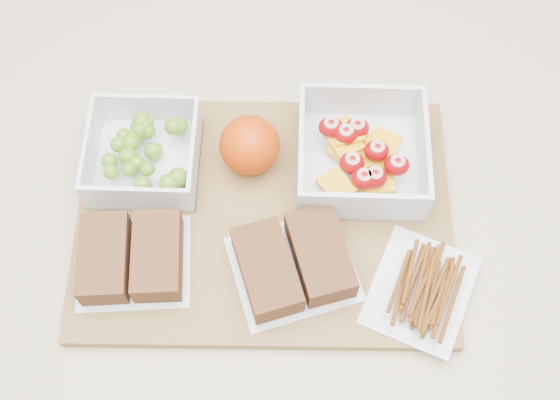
# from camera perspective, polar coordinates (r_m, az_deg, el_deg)

# --- Properties ---
(ground) EXTENTS (4.00, 4.00, 0.00)m
(ground) POSITION_cam_1_polar(r_m,az_deg,el_deg) (1.66, 0.03, -14.46)
(ground) COLOR gray
(ground) RESTS_ON ground
(counter) EXTENTS (1.20, 0.90, 0.90)m
(counter) POSITION_cam_1_polar(r_m,az_deg,el_deg) (1.23, 0.04, -10.36)
(counter) COLOR beige
(counter) RESTS_ON ground
(cutting_board) EXTENTS (0.43, 0.31, 0.02)m
(cutting_board) POSITION_cam_1_polar(r_m,az_deg,el_deg) (0.80, -1.28, -1.36)
(cutting_board) COLOR olive
(cutting_board) RESTS_ON counter
(grape_container) EXTENTS (0.12, 0.12, 0.05)m
(grape_container) POSITION_cam_1_polar(r_m,az_deg,el_deg) (0.81, -10.91, 3.77)
(grape_container) COLOR silver
(grape_container) RESTS_ON cutting_board
(fruit_container) EXTENTS (0.14, 0.14, 0.06)m
(fruit_container) POSITION_cam_1_polar(r_m,az_deg,el_deg) (0.80, 6.57, 3.60)
(fruit_container) COLOR silver
(fruit_container) RESTS_ON cutting_board
(orange) EXTENTS (0.07, 0.07, 0.07)m
(orange) POSITION_cam_1_polar(r_m,az_deg,el_deg) (0.79, -2.47, 4.47)
(orange) COLOR #C63B04
(orange) RESTS_ON cutting_board
(sandwich_bag_left) EXTENTS (0.13, 0.12, 0.04)m
(sandwich_bag_left) POSITION_cam_1_polar(r_m,az_deg,el_deg) (0.76, -11.99, -4.59)
(sandwich_bag_left) COLOR silver
(sandwich_bag_left) RESTS_ON cutting_board
(sandwich_bag_center) EXTENTS (0.16, 0.15, 0.04)m
(sandwich_bag_center) POSITION_cam_1_polar(r_m,az_deg,el_deg) (0.74, 1.13, -5.13)
(sandwich_bag_center) COLOR silver
(sandwich_bag_center) RESTS_ON cutting_board
(pretzel_bag) EXTENTS (0.14, 0.15, 0.03)m
(pretzel_bag) POSITION_cam_1_polar(r_m,az_deg,el_deg) (0.76, 11.51, -6.92)
(pretzel_bag) COLOR silver
(pretzel_bag) RESTS_ON cutting_board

